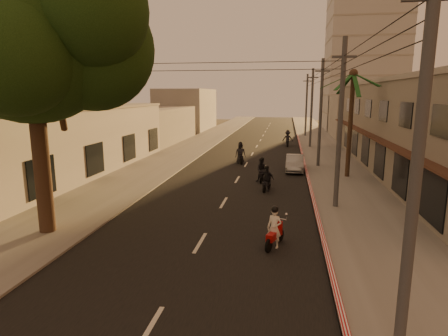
{
  "coord_description": "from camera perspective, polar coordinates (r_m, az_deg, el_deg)",
  "views": [
    {
      "loc": [
        3.42,
        -12.41,
        6.14
      ],
      "look_at": [
        -0.03,
        8.28,
        1.99
      ],
      "focal_mm": 30.0,
      "sensor_mm": 36.0,
      "label": 1
    }
  ],
  "objects": [
    {
      "name": "sidewalk_left",
      "position": [
        34.74,
        -9.02,
        0.97
      ],
      "size": [
        5.0,
        140.0,
        0.12
      ],
      "primitive_type": "cube",
      "color": "slate",
      "rests_on": "ground"
    },
    {
      "name": "scooter_far_a",
      "position": [
        33.57,
        2.51,
        2.2
      ],
      "size": [
        1.22,
        1.97,
        1.99
      ],
      "rotation": [
        0.0,
        0.0,
        0.27
      ],
      "color": "black",
      "rests_on": "ground"
    },
    {
      "name": "shophouse_row",
      "position": [
        32.28,
        28.61,
        5.41
      ],
      "size": [
        8.8,
        34.2,
        7.3
      ],
      "color": "gray",
      "rests_on": "ground"
    },
    {
      "name": "parked_car",
      "position": [
        30.82,
        10.73,
        0.74
      ],
      "size": [
        1.58,
        4.04,
        1.31
      ],
      "primitive_type": "imported",
      "rotation": [
        0.0,
        0.0,
        -0.03
      ],
      "color": "#919498",
      "rests_on": "ground"
    },
    {
      "name": "left_building",
      "position": [
        31.83,
        -23.82,
        3.85
      ],
      "size": [
        8.2,
        24.2,
        5.2
      ],
      "color": "#A29C92",
      "rests_on": "ground"
    },
    {
      "name": "filler_left_near",
      "position": [
        49.73,
        -11.15,
        6.43
      ],
      "size": [
        8.0,
        14.0,
        4.4
      ],
      "primitive_type": "cube",
      "color": "#A29C92",
      "rests_on": "ground"
    },
    {
      "name": "scooter_mid_b",
      "position": [
        24.15,
        6.52,
        -1.72
      ],
      "size": [
        1.1,
        1.72,
        1.7
      ],
      "rotation": [
        0.0,
        0.0,
        -0.21
      ],
      "color": "black",
      "rests_on": "ground"
    },
    {
      "name": "palm_tree",
      "position": [
        28.79,
        19.08,
        12.61
      ],
      "size": [
        5.0,
        5.0,
        8.2
      ],
      "color": "black",
      "rests_on": "ground"
    },
    {
      "name": "broadleaf_tree",
      "position": [
        17.83,
        -26.2,
        17.63
      ],
      "size": [
        9.6,
        8.7,
        12.1
      ],
      "color": "black",
      "rests_on": "ground"
    },
    {
      "name": "filler_left_far",
      "position": [
        66.78,
        -5.74,
        8.87
      ],
      "size": [
        8.0,
        14.0,
        7.0
      ],
      "primitive_type": "cube",
      "color": "#A29C92",
      "rests_on": "ground"
    },
    {
      "name": "scooter_mid_a",
      "position": [
        26.64,
        5.8,
        -0.39
      ],
      "size": [
        0.87,
        1.84,
        1.81
      ],
      "rotation": [
        0.0,
        0.0,
        -0.03
      ],
      "color": "black",
      "rests_on": "ground"
    },
    {
      "name": "ground",
      "position": [
        14.26,
        -5.54,
        -14.36
      ],
      "size": [
        160.0,
        160.0,
        0.0
      ],
      "primitive_type": "plane",
      "color": "#383023",
      "rests_on": "ground"
    },
    {
      "name": "scooter_far_b",
      "position": [
        45.33,
        9.67,
        4.39
      ],
      "size": [
        1.22,
        2.02,
        1.99
      ],
      "rotation": [
        0.0,
        0.0,
        -0.01
      ],
      "color": "black",
      "rests_on": "ground"
    },
    {
      "name": "distant_tower",
      "position": [
        70.0,
        20.69,
        16.94
      ],
      "size": [
        12.1,
        12.1,
        28.0
      ],
      "color": "#B7B5B2",
      "rests_on": "ground"
    },
    {
      "name": "scooter_red",
      "position": [
        15.44,
        7.7,
        -9.19
      ],
      "size": [
        0.96,
        1.72,
        1.76
      ],
      "rotation": [
        0.0,
        0.0,
        -0.35
      ],
      "color": "black",
      "rests_on": "ground"
    },
    {
      "name": "curb_stripe",
      "position": [
        28.12,
        12.66,
        -1.49
      ],
      "size": [
        0.2,
        60.0,
        0.2
      ],
      "primitive_type": "cube",
      "color": "#AE1218",
      "rests_on": "ground"
    },
    {
      "name": "road",
      "position": [
        33.16,
        3.38,
        0.52
      ],
      "size": [
        10.0,
        140.0,
        0.02
      ],
      "primitive_type": "cube",
      "color": "black",
      "rests_on": "ground"
    },
    {
      "name": "utility_poles",
      "position": [
        32.53,
        14.66,
        11.53
      ],
      "size": [
        1.2,
        48.26,
        9.0
      ],
      "color": "#38383A",
      "rests_on": "ground"
    },
    {
      "name": "sidewalk_right",
      "position": [
        33.23,
        16.35,
        0.19
      ],
      "size": [
        5.0,
        140.0,
        0.12
      ],
      "primitive_type": "cube",
      "color": "slate",
      "rests_on": "ground"
    },
    {
      "name": "filler_right",
      "position": [
        58.46,
        20.05,
        7.44
      ],
      "size": [
        8.0,
        14.0,
        6.0
      ],
      "primitive_type": "cube",
      "color": "#A29C92",
      "rests_on": "ground"
    }
  ]
}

